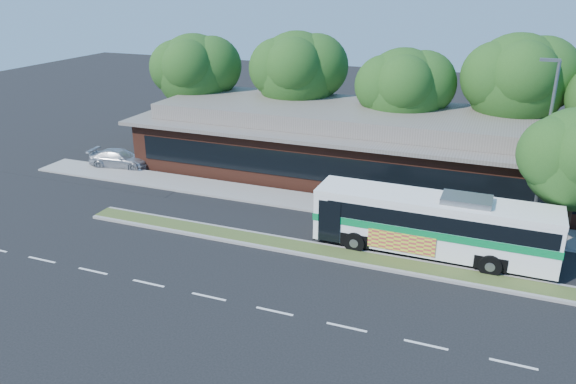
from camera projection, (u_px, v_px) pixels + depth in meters
name	position (u px, v px, depth m)	size (l,w,h in m)	color
ground	(315.00, 257.00, 26.88)	(120.00, 120.00, 0.00)	black
median_strip	(319.00, 251.00, 27.38)	(26.00, 1.10, 0.15)	#3B4E21
sidewalk	(351.00, 208.00, 32.42)	(44.00, 2.60, 0.12)	gray
parking_lot	(130.00, 157.00, 41.71)	(14.00, 12.00, 0.01)	black
plaza_building	(379.00, 144.00, 37.40)	(33.20, 11.20, 4.45)	#55271A
lamp_post	(544.00, 147.00, 27.06)	(0.93, 0.18, 9.07)	slate
tree_bg_a	(200.00, 70.00, 42.90)	(6.47, 5.80, 8.63)	black
tree_bg_b	(303.00, 71.00, 40.94)	(6.69, 6.00, 9.00)	black
tree_bg_c	(409.00, 88.00, 37.54)	(6.24, 5.60, 8.26)	black
tree_bg_d	(524.00, 80.00, 35.72)	(6.91, 6.20, 9.37)	black
transit_bus	(434.00, 221.00, 26.58)	(11.33, 2.78, 3.17)	white
sedan	(120.00, 159.00, 39.37)	(1.77, 4.35, 1.26)	#B5B7BD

